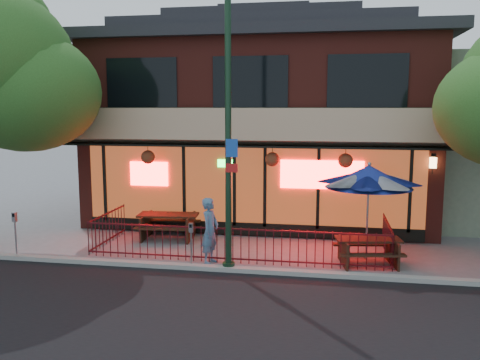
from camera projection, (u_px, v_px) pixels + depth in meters
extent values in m
plane|color=gray|center=(232.00, 265.00, 13.62)|extent=(80.00, 80.00, 0.00)
cube|color=#999993|center=(228.00, 269.00, 13.13)|extent=(80.00, 0.25, 0.12)
cube|color=maroon|center=(265.00, 131.00, 20.18)|extent=(12.00, 8.00, 6.50)
cube|color=#59230F|center=(250.00, 186.00, 16.49)|extent=(11.00, 0.06, 2.60)
cube|color=#FF0C0C|center=(322.00, 175.00, 15.95)|extent=(2.60, 0.04, 0.90)
cube|color=#FF0C0C|center=(149.00, 174.00, 16.94)|extent=(1.30, 0.04, 0.80)
cube|color=tan|center=(248.00, 128.00, 15.75)|extent=(12.20, 1.33, 1.26)
cube|color=black|center=(142.00, 83.00, 16.62)|extent=(2.40, 0.06, 1.60)
cube|color=black|center=(250.00, 82.00, 16.01)|extent=(2.40, 0.06, 1.60)
cube|color=black|center=(367.00, 81.00, 15.39)|extent=(2.40, 0.06, 1.60)
cube|color=black|center=(250.00, 229.00, 16.66)|extent=(11.00, 0.12, 0.40)
cube|color=#FFC672|center=(433.00, 163.00, 15.25)|extent=(0.18, 0.18, 0.32)
cube|color=#480F16|center=(233.00, 229.00, 13.68)|extent=(8.40, 0.04, 0.04)
cube|color=#480F16|center=(233.00, 259.00, 13.80)|extent=(8.40, 0.04, 0.04)
cube|color=#480F16|center=(107.00, 214.00, 15.67)|extent=(0.04, 2.60, 0.04)
cube|color=#480F16|center=(388.00, 224.00, 14.23)|extent=(0.04, 2.60, 0.04)
cylinder|color=#480F16|center=(233.00, 245.00, 13.75)|extent=(0.02, 0.02, 1.00)
cylinder|color=black|center=(228.00, 136.00, 12.73)|extent=(0.16, 0.16, 7.00)
cylinder|color=black|center=(229.00, 266.00, 13.22)|extent=(0.32, 0.32, 0.20)
cube|color=#194CB2|center=(232.00, 148.00, 12.61)|extent=(0.30, 0.02, 0.45)
cube|color=red|center=(232.00, 168.00, 12.68)|extent=(0.30, 0.02, 0.22)
cube|color=#362113|center=(146.00, 226.00, 16.41)|extent=(0.17, 1.37, 0.78)
cube|color=#362113|center=(191.00, 227.00, 16.27)|extent=(0.17, 1.37, 0.78)
cube|color=#362113|center=(168.00, 215.00, 16.28)|extent=(1.95, 0.93, 0.06)
cube|color=#362113|center=(164.00, 229.00, 15.76)|extent=(1.91, 0.44, 0.05)
cube|color=#362113|center=(172.00, 220.00, 16.90)|extent=(1.91, 0.44, 0.05)
cube|color=#341D12|center=(343.00, 252.00, 13.65)|extent=(0.26, 1.22, 0.70)
cube|color=#341D12|center=(392.00, 252.00, 13.64)|extent=(0.26, 1.22, 0.70)
cube|color=#341D12|center=(368.00, 239.00, 13.59)|extent=(1.80, 0.98, 0.06)
cube|color=#341D12|center=(373.00, 255.00, 13.12)|extent=(1.72, 0.54, 0.05)
cube|color=#341D12|center=(363.00, 244.00, 14.15)|extent=(1.72, 0.54, 0.05)
cylinder|color=gray|center=(367.00, 215.00, 14.08)|extent=(0.06, 0.06, 2.49)
cone|color=navy|center=(369.00, 176.00, 13.92)|extent=(2.38, 2.38, 0.62)
sphere|color=gray|center=(369.00, 164.00, 13.88)|extent=(0.11, 0.11, 0.11)
imported|color=teal|center=(210.00, 231.00, 13.70)|extent=(0.56, 0.73, 1.80)
cylinder|color=gray|center=(191.00, 250.00, 13.33)|extent=(0.04, 0.04, 0.98)
cube|color=gray|center=(191.00, 228.00, 13.25)|extent=(0.11, 0.09, 0.25)
cube|color=black|center=(190.00, 226.00, 13.20)|extent=(0.07, 0.01, 0.09)
cylinder|color=#93949B|center=(16.00, 240.00, 14.19)|extent=(0.05, 0.05, 1.06)
cube|color=#93949B|center=(14.00, 217.00, 14.10)|extent=(0.12, 0.11, 0.27)
cube|color=black|center=(13.00, 215.00, 14.04)|extent=(0.08, 0.01, 0.10)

